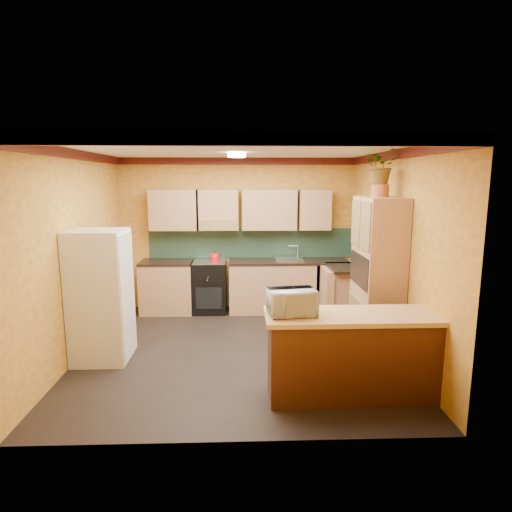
{
  "coord_description": "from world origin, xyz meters",
  "views": [
    {
      "loc": [
        0.06,
        -5.58,
        2.31
      ],
      "look_at": [
        0.27,
        0.45,
        1.24
      ],
      "focal_mm": 30.0,
      "sensor_mm": 36.0,
      "label": 1
    }
  ],
  "objects_px": {
    "fridge": "(100,296)",
    "pantry": "(377,277)",
    "microwave": "(292,302)",
    "stove": "(210,286)",
    "base_cabinets_back": "(245,287)",
    "breakfast_bar": "(353,358)"
  },
  "relations": [
    {
      "from": "base_cabinets_back",
      "to": "fridge",
      "type": "height_order",
      "value": "fridge"
    },
    {
      "from": "base_cabinets_back",
      "to": "fridge",
      "type": "distance_m",
      "value": 2.79
    },
    {
      "from": "stove",
      "to": "fridge",
      "type": "bearing_deg",
      "value": -121.62
    },
    {
      "from": "breakfast_bar",
      "to": "stove",
      "type": "bearing_deg",
      "value": 119.41
    },
    {
      "from": "base_cabinets_back",
      "to": "fridge",
      "type": "xyz_separation_m",
      "value": [
        -1.87,
        -2.02,
        0.41
      ]
    },
    {
      "from": "pantry",
      "to": "breakfast_bar",
      "type": "height_order",
      "value": "pantry"
    },
    {
      "from": "stove",
      "to": "base_cabinets_back",
      "type": "bearing_deg",
      "value": 0.0
    },
    {
      "from": "fridge",
      "to": "breakfast_bar",
      "type": "bearing_deg",
      "value": -19.91
    },
    {
      "from": "fridge",
      "to": "microwave",
      "type": "height_order",
      "value": "fridge"
    },
    {
      "from": "microwave",
      "to": "fridge",
      "type": "bearing_deg",
      "value": 146.0
    },
    {
      "from": "fridge",
      "to": "pantry",
      "type": "height_order",
      "value": "pantry"
    },
    {
      "from": "stove",
      "to": "breakfast_bar",
      "type": "relative_size",
      "value": 0.51
    },
    {
      "from": "base_cabinets_back",
      "to": "microwave",
      "type": "height_order",
      "value": "microwave"
    },
    {
      "from": "base_cabinets_back",
      "to": "breakfast_bar",
      "type": "distance_m",
      "value": 3.31
    },
    {
      "from": "base_cabinets_back",
      "to": "stove",
      "type": "distance_m",
      "value": 0.63
    },
    {
      "from": "stove",
      "to": "microwave",
      "type": "height_order",
      "value": "microwave"
    },
    {
      "from": "pantry",
      "to": "microwave",
      "type": "height_order",
      "value": "pantry"
    },
    {
      "from": "base_cabinets_back",
      "to": "fridge",
      "type": "bearing_deg",
      "value": -132.75
    },
    {
      "from": "base_cabinets_back",
      "to": "stove",
      "type": "xyz_separation_m",
      "value": [
        -0.62,
        -0.0,
        0.02
      ]
    },
    {
      "from": "breakfast_bar",
      "to": "microwave",
      "type": "bearing_deg",
      "value": 180.0
    },
    {
      "from": "microwave",
      "to": "stove",
      "type": "bearing_deg",
      "value": 100.21
    },
    {
      "from": "breakfast_bar",
      "to": "fridge",
      "type": "bearing_deg",
      "value": 160.09
    }
  ]
}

